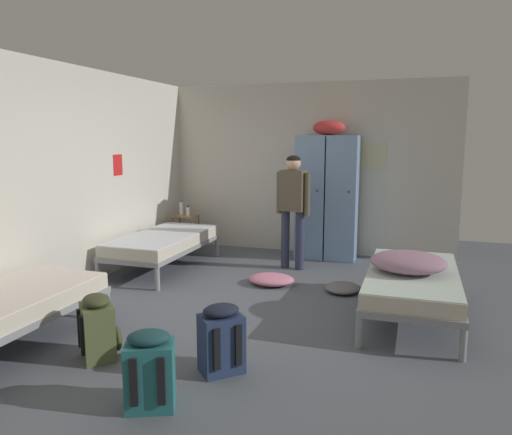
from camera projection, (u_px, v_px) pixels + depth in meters
name	position (u px, v px, depth m)	size (l,w,h in m)	color
ground_plane	(248.00, 309.00, 5.24)	(9.08, 9.08, 0.00)	#565B66
room_backdrop	(192.00, 174.00, 6.61)	(4.54, 5.73, 2.66)	beige
locker_bank	(327.00, 195.00, 7.36)	(0.90, 0.55, 2.07)	#7A9ECC
shelf_unit	(186.00, 228.00, 8.02)	(0.38, 0.30, 0.57)	#99704C
bed_left_rear	(163.00, 242.00, 6.81)	(0.90, 1.90, 0.49)	gray
bed_right	(412.00, 281.00, 4.95)	(0.90, 1.90, 0.49)	gray
bedding_heap	(408.00, 262.00, 4.87)	(0.74, 0.66, 0.20)	gray
person_traveler	(293.00, 201.00, 6.73)	(0.49, 0.26, 1.58)	#2D334C
water_bottle	(181.00, 208.00, 8.01)	(0.06, 0.06, 0.24)	white
lotion_bottle	(188.00, 211.00, 7.91)	(0.06, 0.06, 0.17)	white
backpack_teal	(150.00, 371.00, 3.30)	(0.39, 0.40, 0.55)	#23666B
backpack_navy	(221.00, 340.00, 3.81)	(0.42, 0.42, 0.55)	navy
backpack_olive	(99.00, 328.00, 4.03)	(0.42, 0.42, 0.55)	#566038
clothes_pile_pink	(272.00, 279.00, 6.11)	(0.57, 0.46, 0.13)	pink
clothes_pile_grey	(343.00, 288.00, 5.82)	(0.41, 0.46, 0.10)	slate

